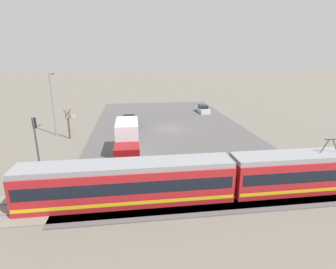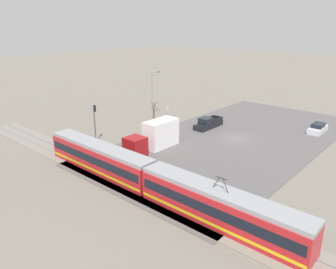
{
  "view_description": "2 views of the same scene",
  "coord_description": "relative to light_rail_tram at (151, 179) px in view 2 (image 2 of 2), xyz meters",
  "views": [
    {
      "loc": [
        5.46,
        38.45,
        10.78
      ],
      "look_at": [
        1.63,
        10.27,
        2.22
      ],
      "focal_mm": 28.0,
      "sensor_mm": 36.0,
      "label": 1
    },
    {
      "loc": [
        -22.97,
        41.55,
        16.38
      ],
      "look_at": [
        3.41,
        11.55,
        2.83
      ],
      "focal_mm": 35.0,
      "sensor_mm": 36.0,
      "label": 2
    }
  ],
  "objects": [
    {
      "name": "box_truck",
      "position": [
        8.26,
        -9.37,
        0.18
      ],
      "size": [
        2.44,
        8.62,
        3.74
      ],
      "color": "maroon",
      "rests_on": "ground"
    },
    {
      "name": "light_rail_tram",
      "position": [
        0.0,
        0.0,
        0.0
      ],
      "size": [
        32.28,
        2.58,
        4.31
      ],
      "color": "#B21E23",
      "rests_on": "ground"
    },
    {
      "name": "pickup_truck",
      "position": [
        8.23,
        -22.0,
        -0.85
      ],
      "size": [
        1.96,
        5.89,
        1.82
      ],
      "color": "black",
      "rests_on": "ground"
    },
    {
      "name": "street_tree",
      "position": [
        16.16,
        -17.42,
        0.25
      ],
      "size": [
        0.98,
        0.82,
        4.11
      ],
      "color": "brown",
      "rests_on": "ground"
    },
    {
      "name": "ground_plane",
      "position": [
        2.05,
        -20.42,
        -1.62
      ],
      "size": [
        320.0,
        320.0,
        0.0
      ],
      "primitive_type": "plane",
      "color": "slate"
    },
    {
      "name": "rail_bed",
      "position": [
        2.05,
        -0.0,
        -1.57
      ],
      "size": [
        65.97,
        4.4,
        0.22
      ],
      "color": "gray",
      "rests_on": "ground"
    },
    {
      "name": "road_surface",
      "position": [
        2.05,
        -20.42,
        -1.58
      ],
      "size": [
        23.07,
        46.31,
        0.08
      ],
      "color": "#565454",
      "rests_on": "ground"
    },
    {
      "name": "street_lamp_near_crossing",
      "position": [
        18.45,
        -19.66,
        3.3
      ],
      "size": [
        0.36,
        1.95,
        8.58
      ],
      "color": "gray",
      "rests_on": "ground"
    },
    {
      "name": "traffic_light_pole",
      "position": [
        16.1,
        -5.33,
        2.01
      ],
      "size": [
        0.28,
        0.47,
        5.64
      ],
      "color": "#47474C",
      "rests_on": "ground"
    },
    {
      "name": "no_parking_sign",
      "position": [
        16.15,
        -20.83,
        -0.08
      ],
      "size": [
        0.32,
        0.08,
        2.56
      ],
      "color": "gray",
      "rests_on": "ground"
    },
    {
      "name": "sedan_car_0",
      "position": [
        -6.18,
        -31.5,
        -0.95
      ],
      "size": [
        1.79,
        4.61,
        1.45
      ],
      "rotation": [
        0.0,
        0.0,
        3.14
      ],
      "color": "silver",
      "rests_on": "ground"
    }
  ]
}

